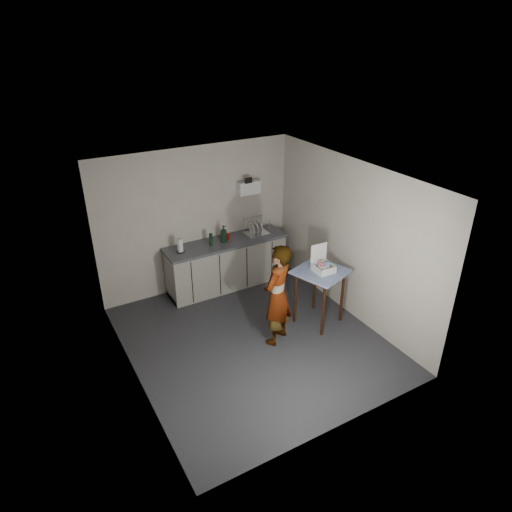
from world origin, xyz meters
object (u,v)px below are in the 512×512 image
paper_towel (180,246)px  dish_rack (256,231)px  soda_can (228,236)px  soap_bottle (224,234)px  side_table (320,277)px  standing_man (277,295)px  bakery_box (323,266)px  dark_bottle (211,240)px  kitchen_counter (226,265)px

paper_towel → dish_rack: bearing=0.6°
dish_rack → paper_towel: bearing=-179.4°
dish_rack → soda_can: bearing=174.9°
soap_bottle → side_table: bearing=-65.3°
soda_can → dish_rack: bearing=-5.1°
standing_man → bakery_box: bearing=154.6°
bakery_box → dark_bottle: bearing=124.0°
kitchen_counter → standing_man: standing_man is taller
side_table → paper_towel: 2.41m
paper_towel → bakery_box: size_ratio=0.61×
soda_can → bakery_box: size_ratio=0.29×
kitchen_counter → soap_bottle: bearing=-171.1°
side_table → dark_bottle: (-1.07, 1.75, 0.20)m
side_table → paper_towel: bearing=114.5°
side_table → soap_bottle: (-0.81, 1.77, 0.24)m
kitchen_counter → dish_rack: 0.84m
standing_man → dish_rack: standing_man is taller
kitchen_counter → standing_man: bearing=-92.4°
side_table → bakery_box: (0.02, -0.02, 0.21)m
kitchen_counter → side_table: bearing=-66.4°
kitchen_counter → bakery_box: 2.05m
kitchen_counter → dark_bottle: (-0.30, -0.03, 0.59)m
kitchen_counter → paper_towel: 1.05m
soap_bottle → bakery_box: (0.83, -1.78, -0.03)m
soap_bottle → bakery_box: bakery_box is taller
kitchen_counter → soda_can: (0.08, 0.05, 0.54)m
bakery_box → paper_towel: bearing=135.2°
soap_bottle → soda_can: 0.16m
paper_towel → bakery_box: bakery_box is taller
side_table → soda_can: (-0.70, 1.83, 0.15)m
soda_can → paper_towel: 0.94m
standing_man → dark_bottle: 1.86m
dark_bottle → paper_towel: 0.56m
standing_man → bakery_box: standing_man is taller
dark_bottle → dish_rack: bearing=1.8°
dark_bottle → paper_towel: bearing=178.6°
paper_towel → bakery_box: bearing=-47.0°
soda_can → dish_rack: 0.56m
side_table → dark_bottle: size_ratio=4.28×
dark_bottle → kitchen_counter: bearing=5.2°
standing_man → dark_bottle: size_ratio=7.34×
soap_bottle → soda_can: bearing=26.8°
side_table → bakery_box: 0.21m
kitchen_counter → dish_rack: bearing=0.2°
side_table → soda_can: size_ratio=7.86×
side_table → soda_can: soda_can is taller
side_table → soap_bottle: 1.96m
standing_man → dish_rack: bearing=-141.1°
side_table → dark_bottle: 2.06m
soda_can → standing_man: bearing=-94.6°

